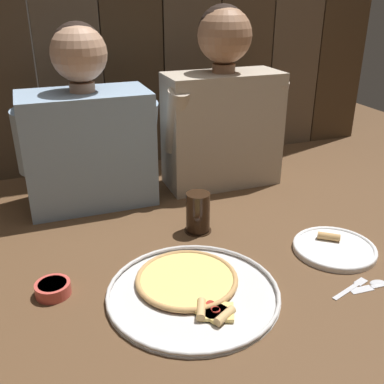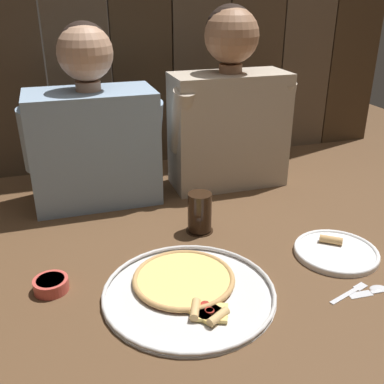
{
  "view_description": "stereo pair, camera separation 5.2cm",
  "coord_description": "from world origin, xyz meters",
  "px_view_note": "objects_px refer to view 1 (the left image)",
  "views": [
    {
      "loc": [
        -0.41,
        -0.94,
        0.68
      ],
      "look_at": [
        -0.03,
        0.1,
        0.18
      ],
      "focal_mm": 42.1,
      "sensor_mm": 36.0,
      "label": 1
    },
    {
      "loc": [
        -0.36,
        -0.95,
        0.68
      ],
      "look_at": [
        -0.03,
        0.1,
        0.18
      ],
      "focal_mm": 42.1,
      "sensor_mm": 36.0,
      "label": 2
    }
  ],
  "objects_px": {
    "drinking_glass": "(198,213)",
    "diner_right": "(223,107)",
    "dipping_bowl": "(53,288)",
    "pizza_tray": "(191,288)",
    "dinner_plate": "(334,248)",
    "diner_left": "(87,130)"
  },
  "relations": [
    {
      "from": "drinking_glass",
      "to": "diner_right",
      "type": "distance_m",
      "value": 0.46
    },
    {
      "from": "drinking_glass",
      "to": "dipping_bowl",
      "type": "distance_m",
      "value": 0.48
    },
    {
      "from": "diner_right",
      "to": "drinking_glass",
      "type": "bearing_deg",
      "value": -123.77
    },
    {
      "from": "pizza_tray",
      "to": "dipping_bowl",
      "type": "distance_m",
      "value": 0.34
    },
    {
      "from": "pizza_tray",
      "to": "dinner_plate",
      "type": "distance_m",
      "value": 0.45
    },
    {
      "from": "diner_left",
      "to": "diner_right",
      "type": "relative_size",
      "value": 0.93
    },
    {
      "from": "pizza_tray",
      "to": "diner_right",
      "type": "distance_m",
      "value": 0.75
    },
    {
      "from": "diner_left",
      "to": "diner_right",
      "type": "height_order",
      "value": "diner_right"
    },
    {
      "from": "drinking_glass",
      "to": "dipping_bowl",
      "type": "xyz_separation_m",
      "value": [
        -0.44,
        -0.17,
        -0.04
      ]
    },
    {
      "from": "drinking_glass",
      "to": "diner_left",
      "type": "distance_m",
      "value": 0.47
    },
    {
      "from": "dinner_plate",
      "to": "dipping_bowl",
      "type": "distance_m",
      "value": 0.77
    },
    {
      "from": "dinner_plate",
      "to": "diner_left",
      "type": "distance_m",
      "value": 0.86
    },
    {
      "from": "dinner_plate",
      "to": "drinking_glass",
      "type": "xyz_separation_m",
      "value": [
        -0.32,
        0.24,
        0.05
      ]
    },
    {
      "from": "diner_right",
      "to": "dipping_bowl",
      "type": "bearing_deg",
      "value": -142.89
    },
    {
      "from": "diner_left",
      "to": "drinking_glass",
      "type": "bearing_deg",
      "value": -50.72
    },
    {
      "from": "pizza_tray",
      "to": "diner_left",
      "type": "distance_m",
      "value": 0.67
    },
    {
      "from": "dipping_bowl",
      "to": "diner_left",
      "type": "relative_size",
      "value": 0.14
    },
    {
      "from": "dipping_bowl",
      "to": "diner_right",
      "type": "bearing_deg",
      "value": 37.11
    },
    {
      "from": "pizza_tray",
      "to": "diner_left",
      "type": "bearing_deg",
      "value": 103.37
    },
    {
      "from": "dinner_plate",
      "to": "diner_left",
      "type": "bearing_deg",
      "value": 136.01
    },
    {
      "from": "dinner_plate",
      "to": "drinking_glass",
      "type": "distance_m",
      "value": 0.41
    },
    {
      "from": "dipping_bowl",
      "to": "diner_left",
      "type": "bearing_deg",
      "value": 70.7
    }
  ]
}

